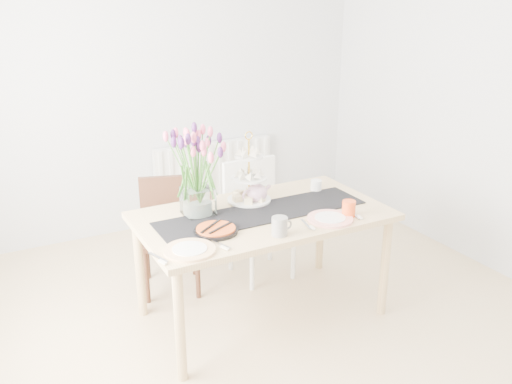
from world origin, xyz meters
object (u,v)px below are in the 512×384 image
tart_tin (216,230)px  mug_grey (280,226)px  radiator (214,172)px  dining_table (263,224)px  cake_stand (249,184)px  plate_right (330,219)px  chair_white (256,209)px  tulip_vase (196,160)px  chair_brown (169,225)px  cream_jug (316,185)px  plate_left (190,250)px  mug_orange (349,208)px  teapot (257,193)px

tart_tin → mug_grey: bearing=-33.5°
radiator → dining_table: size_ratio=0.75×
cake_stand → plate_right: 0.61m
chair_white → mug_grey: (-0.34, -0.93, 0.29)m
chair_white → tart_tin: size_ratio=3.42×
chair_white → tulip_vase: 0.97m
chair_brown → tart_tin: bearing=-71.6°
cream_jug → plate_right: size_ratio=0.28×
tulip_vase → plate_left: size_ratio=2.30×
cake_stand → plate_left: 0.83m
dining_table → cream_jug: cream_jug is taller
plate_left → plate_right: size_ratio=1.00×
cream_jug → plate_right: 0.54m
chair_brown → plate_right: chair_brown is taller
plate_right → mug_orange: bearing=-1.1°
dining_table → mug_grey: (-0.08, -0.34, 0.13)m
tulip_vase → mug_orange: (0.84, -0.47, -0.31)m
radiator → mug_grey: mug_grey is taller
radiator → cake_stand: 1.67m
cream_jug → tart_tin: cream_jug is taller
chair_brown → cream_jug: cream_jug is taller
mug_grey → cake_stand: bearing=82.2°
chair_white → plate_right: bearing=-87.0°
dining_table → teapot: (0.06, 0.18, 0.15)m
cream_jug → mug_grey: mug_grey is taller
radiator → plate_left: bearing=-117.0°
mug_grey → cream_jug: bearing=42.6°
chair_white → cream_jug: (0.28, -0.39, 0.27)m
tart_tin → mug_grey: size_ratio=2.33×
chair_brown → mug_orange: bearing=-31.6°
radiator → mug_grey: (-0.52, -2.13, 0.36)m
tulip_vase → tart_tin: tulip_vase is taller
mug_grey → mug_orange: mug_grey is taller
chair_white → teapot: size_ratio=3.96×
cream_jug → tart_tin: size_ratio=0.31×
chair_brown → plate_right: (0.72, -1.00, 0.28)m
teapot → tart_tin: teapot is taller
dining_table → cream_jug: (0.54, 0.19, 0.12)m
radiator → chair_white: bearing=-98.3°
dining_table → teapot: size_ratio=7.11×
chair_white → teapot: (-0.21, -0.40, 0.30)m
dining_table → tart_tin: bearing=-160.9°
mug_orange → plate_left: mug_orange is taller
tulip_vase → plate_left: (-0.24, -0.46, -0.36)m
radiator → tart_tin: (-0.83, -1.92, 0.32)m
dining_table → teapot: teapot is taller
dining_table → tart_tin: size_ratio=6.13×
dining_table → tulip_vase: bearing=156.0°
tart_tin → plate_left: tart_tin is taller
radiator → teapot: bearing=-103.6°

